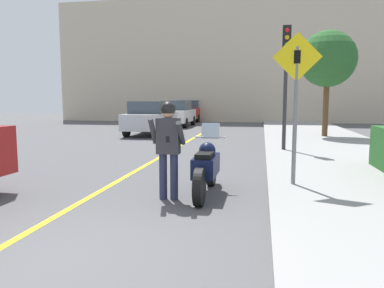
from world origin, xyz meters
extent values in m
plane|color=#4C4C4F|center=(0.00, 0.00, 0.00)|extent=(80.00, 80.00, 0.00)
cube|color=gray|center=(4.80, 4.00, 0.08)|extent=(4.40, 44.00, 0.15)
cube|color=yellow|center=(-0.60, 6.00, 0.00)|extent=(0.12, 36.00, 0.01)
cube|color=beige|center=(0.00, 26.00, 4.78)|extent=(28.00, 1.20, 9.56)
cylinder|color=black|center=(1.46, 2.43, 0.32)|extent=(0.14, 0.65, 0.65)
cylinder|color=black|center=(1.46, 3.95, 0.32)|extent=(0.14, 0.65, 0.65)
cube|color=#0C1433|center=(1.46, 3.19, 0.55)|extent=(0.40, 1.05, 0.36)
sphere|color=#0C1433|center=(1.46, 3.33, 0.81)|extent=(0.32, 0.32, 0.32)
cube|color=black|center=(1.46, 2.95, 0.77)|extent=(0.28, 0.48, 0.10)
cylinder|color=silver|center=(1.46, 3.71, 1.03)|extent=(0.62, 0.03, 0.03)
cube|color=silver|center=(1.46, 3.78, 1.15)|extent=(0.36, 0.12, 0.31)
cylinder|color=#282D4C|center=(0.75, 2.75, 0.41)|extent=(0.14, 0.14, 0.82)
cylinder|color=#282D4C|center=(0.95, 2.75, 0.41)|extent=(0.14, 0.14, 0.82)
cube|color=#333338|center=(0.85, 2.75, 1.14)|extent=(0.40, 0.22, 0.63)
cylinder|color=#333338|center=(0.60, 2.65, 1.23)|extent=(0.09, 0.38, 0.49)
cylinder|color=#333338|center=(1.10, 2.63, 1.20)|extent=(0.09, 0.44, 0.44)
sphere|color=tan|center=(0.85, 2.75, 1.56)|extent=(0.23, 0.23, 0.23)
sphere|color=black|center=(0.85, 2.75, 1.61)|extent=(0.27, 0.27, 0.27)
cube|color=black|center=(0.91, 2.47, 1.11)|extent=(0.06, 0.05, 0.11)
cylinder|color=slate|center=(3.08, 3.74, 1.45)|extent=(0.08, 0.08, 2.60)
cube|color=yellow|center=(3.08, 3.72, 2.56)|extent=(0.91, 0.02, 0.91)
cube|color=black|center=(3.08, 3.70, 2.56)|extent=(0.12, 0.01, 0.24)
cylinder|color=#2D2D30|center=(3.18, 8.85, 2.11)|extent=(0.12, 0.12, 3.92)
cube|color=black|center=(3.18, 8.83, 3.69)|extent=(0.26, 0.22, 0.76)
sphere|color=red|center=(3.18, 8.71, 3.91)|extent=(0.14, 0.14, 0.14)
sphere|color=gold|center=(3.18, 8.71, 3.69)|extent=(0.14, 0.14, 0.14)
sphere|color=green|center=(3.18, 8.71, 3.47)|extent=(0.14, 0.14, 0.14)
cylinder|color=brown|center=(5.22, 13.74, 1.41)|extent=(0.24, 0.24, 2.51)
sphere|color=#285B28|center=(5.22, 13.74, 3.52)|extent=(2.44, 2.44, 2.44)
cylinder|color=black|center=(-3.84, 15.82, 0.32)|extent=(0.22, 0.64, 0.64)
cylinder|color=black|center=(-2.18, 15.82, 0.32)|extent=(0.22, 0.64, 0.64)
cylinder|color=black|center=(-3.84, 13.21, 0.32)|extent=(0.22, 0.64, 0.64)
cylinder|color=black|center=(-2.18, 13.21, 0.32)|extent=(0.22, 0.64, 0.64)
cube|color=silver|center=(-3.01, 14.52, 0.70)|extent=(1.80, 4.20, 0.76)
cube|color=#38424C|center=(-3.01, 14.35, 1.38)|extent=(1.58, 2.18, 0.60)
cylinder|color=black|center=(-3.82, 21.60, 0.32)|extent=(0.22, 0.64, 0.64)
cylinder|color=black|center=(-2.16, 21.60, 0.32)|extent=(0.22, 0.64, 0.64)
cylinder|color=black|center=(-3.82, 19.00, 0.32)|extent=(0.22, 0.64, 0.64)
cylinder|color=black|center=(-2.16, 19.00, 0.32)|extent=(0.22, 0.64, 0.64)
cube|color=white|center=(-2.99, 20.30, 0.70)|extent=(1.80, 4.20, 0.76)
cube|color=#38424C|center=(-2.99, 20.13, 1.38)|extent=(1.58, 2.18, 0.60)
cylinder|color=black|center=(-4.04, 27.42, 0.32)|extent=(0.22, 0.64, 0.64)
cylinder|color=black|center=(-2.38, 27.42, 0.32)|extent=(0.22, 0.64, 0.64)
cylinder|color=black|center=(-4.04, 24.81, 0.32)|extent=(0.22, 0.64, 0.64)
cylinder|color=black|center=(-2.38, 24.81, 0.32)|extent=(0.22, 0.64, 0.64)
cube|color=#B21E19|center=(-3.21, 26.11, 0.70)|extent=(1.80, 4.20, 0.76)
cube|color=#38424C|center=(-3.21, 25.95, 1.38)|extent=(1.58, 2.18, 0.60)
camera|label=1|loc=(2.45, -3.59, 1.78)|focal=35.00mm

